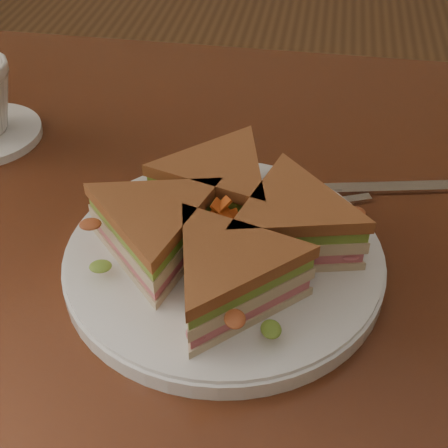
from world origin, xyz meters
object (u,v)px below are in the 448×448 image
Objects in this scene: table at (260,293)px; knife at (388,188)px; spoon at (242,214)px; plate at (224,259)px; sandwich_wedges at (224,228)px.

knife is (0.12, 0.08, 0.10)m from table.
spoon is 0.16m from knife.
plate is at bearing -113.90° from table.
sandwich_wedges is (0.00, 0.00, 0.04)m from plate.
sandwich_wedges is 1.33× the size of knife.
table is 0.13m from plate.
spoon is at bearing 164.09° from table.
plate is 1.02× the size of sandwich_wedges.
table is 0.16m from sandwich_wedges.
spoon is 0.82× the size of knife.
sandwich_wedges reaches higher than plate.
knife is (0.15, 0.14, -0.01)m from plate.
knife reaches higher than table.
spoon is at bearing 85.10° from plate.
sandwich_wedges is (-0.03, -0.06, 0.14)m from table.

